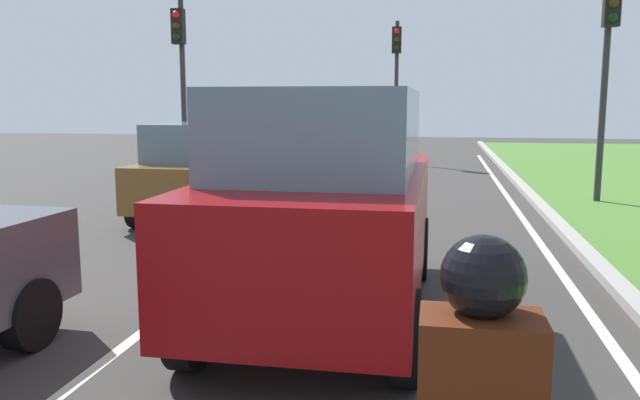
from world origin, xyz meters
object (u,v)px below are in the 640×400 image
object	(u,v)px
car_hatchback_far	(204,171)
traffic_light_near_right	(608,48)
traffic_light_overhead_left	(181,60)
traffic_light_far_median	(396,67)
rider_person	(478,396)
car_suv_ahead	(327,203)

from	to	relation	value
car_hatchback_far	traffic_light_near_right	distance (m)	8.62
traffic_light_overhead_left	traffic_light_far_median	xyz separation A→B (m)	(5.21, 6.74, 0.12)
traffic_light_near_right	traffic_light_far_median	distance (m)	9.92
car_hatchback_far	rider_person	bearing A→B (deg)	-62.99
car_suv_ahead	rider_person	distance (m)	4.32
traffic_light_overhead_left	traffic_light_near_right	bearing A→B (deg)	-10.42
car_suv_ahead	car_hatchback_far	world-z (taller)	car_suv_ahead
car_hatchback_far	traffic_light_overhead_left	bearing A→B (deg)	117.56
car_suv_ahead	rider_person	bearing A→B (deg)	-73.38
car_hatchback_far	traffic_light_near_right	bearing A→B (deg)	22.49
rider_person	traffic_light_far_median	bearing A→B (deg)	94.24
car_hatchback_far	traffic_light_near_right	size ratio (longest dim) A/B	0.76
car_hatchback_far	traffic_light_overhead_left	world-z (taller)	traffic_light_overhead_left
rider_person	traffic_light_overhead_left	xyz separation A→B (m)	(-6.93, 14.16, 2.07)
traffic_light_near_right	car_hatchback_far	bearing A→B (deg)	-158.62
traffic_light_near_right	traffic_light_overhead_left	world-z (taller)	traffic_light_near_right
car_suv_ahead	rider_person	size ratio (longest dim) A/B	3.87
rider_person	traffic_light_overhead_left	distance (m)	15.91
car_suv_ahead	car_hatchback_far	size ratio (longest dim) A/B	1.21
rider_person	traffic_light_far_median	xyz separation A→B (m)	(-1.72, 20.91, 2.19)
traffic_light_overhead_left	car_suv_ahead	bearing A→B (deg)	-60.44
car_hatchback_far	rider_person	size ratio (longest dim) A/B	3.20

